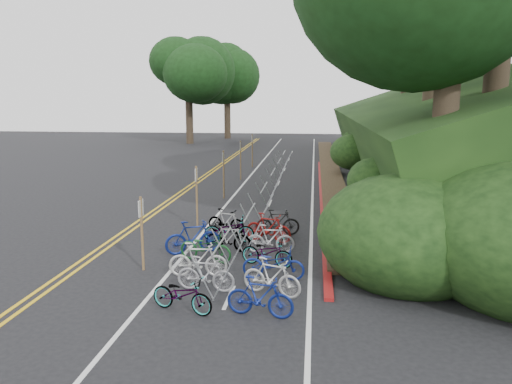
% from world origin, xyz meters
% --- Properties ---
extents(ground, '(120.00, 120.00, 0.00)m').
position_xyz_m(ground, '(0.00, 0.00, 0.00)').
color(ground, black).
rests_on(ground, ground).
extents(road_markings, '(7.47, 80.00, 0.01)m').
position_xyz_m(road_markings, '(0.63, 10.10, 0.00)').
color(road_markings, gold).
rests_on(road_markings, ground).
extents(red_curb, '(0.25, 28.00, 0.10)m').
position_xyz_m(red_curb, '(5.70, 12.00, 0.05)').
color(red_curb, maroon).
rests_on(red_curb, ground).
extents(embankment, '(14.30, 48.14, 9.11)m').
position_xyz_m(embankment, '(12.96, 19.04, 2.57)').
color(embankment, black).
rests_on(embankment, ground).
extents(bike_rack_front, '(1.18, 2.80, 1.25)m').
position_xyz_m(bike_rack_front, '(2.74, -0.99, 0.90)').
color(bike_rack_front, '#909399').
rests_on(bike_rack_front, ground).
extents(bike_racks_rest, '(1.14, 23.00, 1.17)m').
position_xyz_m(bike_racks_rest, '(3.00, 13.00, 0.85)').
color(bike_racks_rest, '#909399').
rests_on(bike_racks_rest, ground).
extents(signpost_near, '(0.08, 0.40, 2.27)m').
position_xyz_m(signpost_near, '(0.16, -0.21, 1.31)').
color(signpost_near, brown).
rests_on(signpost_near, ground).
extents(signposts_rest, '(0.08, 18.40, 2.50)m').
position_xyz_m(signposts_rest, '(0.60, 14.00, 1.43)').
color(signposts_rest, brown).
rests_on(signposts_rest, ground).
extents(bike_front, '(1.30, 1.94, 1.14)m').
position_xyz_m(bike_front, '(1.27, 1.57, 0.57)').
color(bike_front, navy).
rests_on(bike_front, ground).
extents(bike_valet, '(3.40, 9.02, 1.07)m').
position_xyz_m(bike_valet, '(3.04, 0.68, 0.49)').
color(bike_valet, slate).
rests_on(bike_valet, ground).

